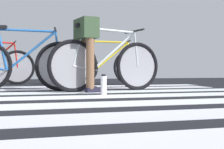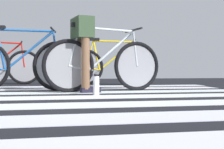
{
  "view_description": "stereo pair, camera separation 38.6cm",
  "coord_description": "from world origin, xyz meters",
  "px_view_note": "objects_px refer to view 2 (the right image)",
  "views": [
    {
      "loc": [
        -0.53,
        -3.69,
        0.32
      ],
      "look_at": [
        0.8,
        1.11,
        0.25
      ],
      "focal_mm": 50.67,
      "sensor_mm": 36.0,
      "label": 1
    },
    {
      "loc": [
        -0.15,
        -3.69,
        0.32
      ],
      "look_at": [
        0.8,
        1.11,
        0.25
      ],
      "focal_mm": 50.67,
      "sensor_mm": 36.0,
      "label": 2
    }
  ],
  "objects_px": {
    "bicycle_2_of_4": "(21,64)",
    "water_bottle": "(96,85)",
    "cyclist_1_of_4": "(83,44)",
    "bicycle_3_of_4": "(111,66)",
    "bicycle_1_of_4": "(104,64)"
  },
  "relations": [
    {
      "from": "bicycle_2_of_4",
      "to": "water_bottle",
      "type": "relative_size",
      "value": 6.86
    },
    {
      "from": "water_bottle",
      "to": "bicycle_2_of_4",
      "type": "bearing_deg",
      "value": 134.48
    },
    {
      "from": "bicycle_3_of_4",
      "to": "bicycle_2_of_4",
      "type": "bearing_deg",
      "value": -127.94
    },
    {
      "from": "bicycle_1_of_4",
      "to": "water_bottle",
      "type": "xyz_separation_m",
      "value": [
        -0.2,
        -0.61,
        -0.27
      ]
    },
    {
      "from": "bicycle_1_of_4",
      "to": "bicycle_2_of_4",
      "type": "distance_m",
      "value": 1.19
    },
    {
      "from": "bicycle_1_of_4",
      "to": "cyclist_1_of_4",
      "type": "xyz_separation_m",
      "value": [
        -0.3,
        -0.06,
        0.27
      ]
    },
    {
      "from": "bicycle_1_of_4",
      "to": "cyclist_1_of_4",
      "type": "relative_size",
      "value": 1.7
    },
    {
      "from": "cyclist_1_of_4",
      "to": "bicycle_3_of_4",
      "type": "xyz_separation_m",
      "value": [
        0.75,
        1.88,
        -0.27
      ]
    },
    {
      "from": "cyclist_1_of_4",
      "to": "bicycle_2_of_4",
      "type": "bearing_deg",
      "value": 141.99
    },
    {
      "from": "bicycle_2_of_4",
      "to": "cyclist_1_of_4",
      "type": "bearing_deg",
      "value": -18.84
    },
    {
      "from": "bicycle_3_of_4",
      "to": "water_bottle",
      "type": "distance_m",
      "value": 2.52
    },
    {
      "from": "bicycle_1_of_4",
      "to": "bicycle_2_of_4",
      "type": "bearing_deg",
      "value": 151.21
    },
    {
      "from": "bicycle_2_of_4",
      "to": "water_bottle",
      "type": "height_order",
      "value": "bicycle_2_of_4"
    },
    {
      "from": "cyclist_1_of_4",
      "to": "bicycle_3_of_4",
      "type": "relative_size",
      "value": 0.59
    },
    {
      "from": "bicycle_1_of_4",
      "to": "bicycle_3_of_4",
      "type": "xyz_separation_m",
      "value": [
        0.45,
        1.82,
        0.0
      ]
    }
  ]
}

